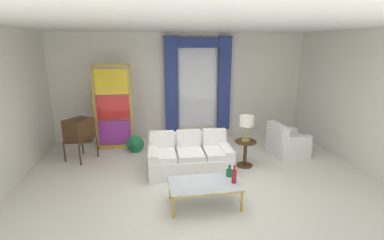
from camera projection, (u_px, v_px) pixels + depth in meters
name	position (u px, v px, depth m)	size (l,w,h in m)	color
ground_plane	(202.00, 182.00, 5.73)	(16.00, 16.00, 0.00)	silver
wall_rear	(182.00, 86.00, 8.26)	(8.00, 0.12, 3.00)	white
wall_left	(5.00, 109.00, 5.34)	(0.12, 7.00, 3.00)	white
wall_right	(354.00, 98.00, 6.48)	(0.12, 7.00, 3.00)	white
ceiling_slab	(195.00, 26.00, 5.71)	(8.00, 7.60, 0.04)	white
curtained_window	(198.00, 78.00, 8.11)	(2.00, 0.17, 2.70)	white
couch_white_long	(189.00, 157.00, 6.19)	(1.78, 0.97, 0.86)	white
coffee_table	(205.00, 185.00, 4.82)	(1.20, 0.69, 0.41)	silver
bottle_blue_decanter	(230.00, 172.00, 5.04)	(0.12, 0.12, 0.22)	#196B3D
bottle_crystal_tall	(234.00, 176.00, 4.78)	(0.08, 0.08, 0.32)	maroon
vintage_tv	(79.00, 130.00, 6.67)	(0.74, 0.77, 1.35)	#472D19
armchair_white	(286.00, 144.00, 7.07)	(0.85, 0.85, 0.80)	white
stained_glass_divider	(113.00, 110.00, 7.29)	(0.95, 0.05, 2.20)	gold
peacock_figurine	(135.00, 145.00, 7.16)	(0.44, 0.60, 0.50)	beige
round_side_table	(245.00, 151.00, 6.39)	(0.48, 0.48, 0.59)	#472D19
table_lamp_brass	(247.00, 122.00, 6.21)	(0.32, 0.32, 0.57)	#B29338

